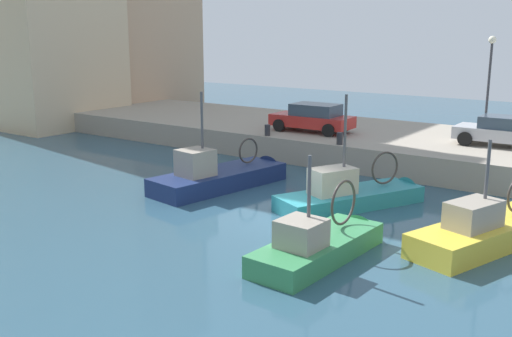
# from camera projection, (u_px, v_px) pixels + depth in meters

# --- Properties ---
(water_surface) EXTENTS (80.00, 80.00, 0.00)m
(water_surface) POSITION_uv_depth(u_px,v_px,m) (290.00, 218.00, 20.44)
(water_surface) COLOR #2D5166
(water_surface) RESTS_ON ground
(quay_wall) EXTENTS (9.00, 56.00, 1.20)m
(quay_wall) POSITION_uv_depth(u_px,v_px,m) (414.00, 148.00, 29.41)
(quay_wall) COLOR #9E9384
(quay_wall) RESTS_ON ground
(fishing_boat_navy) EXTENTS (6.96, 3.03, 4.88)m
(fishing_boat_navy) POSITION_uv_depth(u_px,v_px,m) (225.00, 183.00, 24.55)
(fishing_boat_navy) COLOR navy
(fishing_boat_navy) RESTS_ON ground
(fishing_boat_teal) EXTENTS (6.50, 4.27, 4.88)m
(fishing_boat_teal) POSITION_uv_depth(u_px,v_px,m) (358.00, 202.00, 21.87)
(fishing_boat_teal) COLOR teal
(fishing_boat_teal) RESTS_ON ground
(fishing_boat_yellow) EXTENTS (6.55, 3.50, 4.00)m
(fishing_boat_yellow) POSITION_uv_depth(u_px,v_px,m) (491.00, 240.00, 17.91)
(fishing_boat_yellow) COLOR gold
(fishing_boat_yellow) RESTS_ON ground
(fishing_boat_green) EXTENTS (5.62, 2.04, 3.80)m
(fishing_boat_green) POSITION_uv_depth(u_px,v_px,m) (324.00, 252.00, 16.98)
(fishing_boat_green) COLOR #388951
(fishing_boat_green) RESTS_ON ground
(parked_car_silver) EXTENTS (1.98, 4.00, 1.35)m
(parked_car_silver) POSITION_uv_depth(u_px,v_px,m) (503.00, 131.00, 26.56)
(parked_car_silver) COLOR #B7B7BC
(parked_car_silver) RESTS_ON quay_wall
(parked_car_red) EXTENTS (2.11, 4.23, 1.44)m
(parked_car_red) POSITION_uv_depth(u_px,v_px,m) (313.00, 118.00, 30.35)
(parked_car_red) COLOR red
(parked_car_red) RESTS_ON quay_wall
(mooring_bollard_mid) EXTENTS (0.28, 0.28, 0.55)m
(mooring_bollard_mid) POSITION_uv_depth(u_px,v_px,m) (340.00, 139.00, 27.06)
(mooring_bollard_mid) COLOR #2D2D33
(mooring_bollard_mid) RESTS_ON quay_wall
(mooring_bollard_north) EXTENTS (0.28, 0.28, 0.55)m
(mooring_bollard_north) POSITION_uv_depth(u_px,v_px,m) (267.00, 130.00, 29.33)
(mooring_bollard_north) COLOR #2D2D33
(mooring_bollard_north) RESTS_ON quay_wall
(quay_streetlamp) EXTENTS (0.36, 0.36, 4.83)m
(quay_streetlamp) POSITION_uv_depth(u_px,v_px,m) (490.00, 70.00, 28.09)
(quay_streetlamp) COLOR #38383D
(quay_streetlamp) RESTS_ON quay_wall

